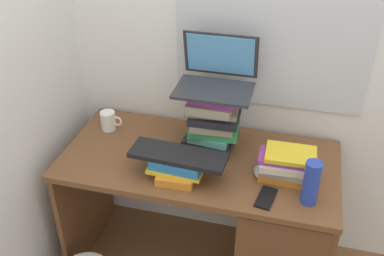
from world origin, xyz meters
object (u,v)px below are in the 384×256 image
cell_phone (266,198)px  keyboard (178,155)px  desk (261,225)px  computer_mouse (261,171)px  book_stack_side (288,165)px  book_stack_tall (213,122)px  water_bottle (311,183)px  mug (109,121)px  book_stack_keyboard_riser (178,167)px  laptop (217,75)px

cell_phone → keyboard: bearing=-178.9°
desk → computer_mouse: computer_mouse is taller
desk → keyboard: (-0.38, -0.13, 0.44)m
book_stack_side → desk: bearing=169.6°
keyboard → computer_mouse: 0.37m
book_stack_tall → water_bottle: bearing=-29.4°
book_stack_tall → mug: 0.56m
computer_mouse → keyboard: bearing=-163.6°
book_stack_side → mug: 0.93m
book_stack_side → cell_phone: book_stack_side is taller
mug → cell_phone: size_ratio=0.83×
water_bottle → book_stack_tall: bearing=150.6°
book_stack_side → book_stack_keyboard_riser: bearing=-165.8°
desk → mug: 0.92m
book_stack_side → water_bottle: (0.10, -0.14, 0.03)m
desk → water_bottle: (0.18, -0.15, 0.43)m
desk → book_stack_side: 0.41m
keyboard → mug: bearing=151.6°
keyboard → cell_phone: size_ratio=3.09×
mug → book_stack_keyboard_riser: bearing=-32.5°
desk → laptop: 0.77m
laptop → book_stack_keyboard_riser: bearing=-108.7°
mug → computer_mouse: bearing=-12.3°
book_stack_tall → book_stack_side: (0.36, -0.12, -0.09)m
laptop → book_stack_side: bearing=-26.6°
laptop → mug: 0.63m
book_stack_keyboard_riser → book_stack_side: size_ratio=0.95×
book_stack_keyboard_riser → computer_mouse: bearing=17.4°
book_stack_side → laptop: 0.50m
computer_mouse → laptop: bearing=142.7°
water_bottle → cell_phone: bearing=-170.8°
book_stack_keyboard_riser → computer_mouse: (0.35, 0.11, -0.03)m
book_stack_tall → book_stack_keyboard_riser: bearing=-112.8°
keyboard → mug: keyboard is taller
book_stack_side → keyboard: book_stack_side is taller
keyboard → computer_mouse: (0.35, 0.10, -0.09)m
computer_mouse → water_bottle: bearing=-31.5°
book_stack_keyboard_riser → keyboard: 0.06m
desk → computer_mouse: bearing=-140.8°
laptop → computer_mouse: bearing=-37.3°
mug → keyboard: bearing=-31.7°
book_stack_keyboard_riser → cell_phone: book_stack_keyboard_riser is taller
book_stack_keyboard_riser → cell_phone: (0.39, -0.05, -0.05)m
laptop → mug: bearing=-178.4°
book_stack_keyboard_riser → water_bottle: (0.56, -0.02, 0.05)m
keyboard → computer_mouse: keyboard is taller
book_stack_keyboard_riser → book_stack_tall: bearing=67.2°
keyboard → water_bottle: 0.56m
keyboard → water_bottle: size_ratio=2.14×
mug → water_bottle: (1.01, -0.30, 0.05)m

